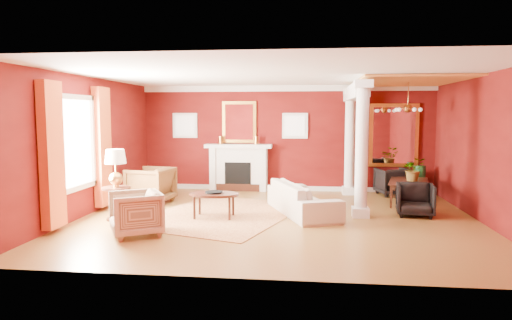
# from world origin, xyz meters

# --- Properties ---
(ground) EXTENTS (8.00, 8.00, 0.00)m
(ground) POSITION_xyz_m (0.00, 0.00, 0.00)
(ground) COLOR brown
(ground) RESTS_ON ground
(room_shell) EXTENTS (8.04, 7.04, 2.92)m
(room_shell) POSITION_xyz_m (0.00, 0.00, 2.02)
(room_shell) COLOR #63110D
(room_shell) RESTS_ON ground
(fireplace) EXTENTS (1.85, 0.42, 1.29)m
(fireplace) POSITION_xyz_m (-1.30, 3.32, 0.65)
(fireplace) COLOR white
(fireplace) RESTS_ON ground
(overmantel_mirror) EXTENTS (0.95, 0.07, 1.15)m
(overmantel_mirror) POSITION_xyz_m (-1.30, 3.45, 1.90)
(overmantel_mirror) COLOR gold
(overmantel_mirror) RESTS_ON fireplace
(flank_window_left) EXTENTS (0.70, 0.07, 0.70)m
(flank_window_left) POSITION_xyz_m (-2.85, 3.46, 1.80)
(flank_window_left) COLOR white
(flank_window_left) RESTS_ON room_shell
(flank_window_right) EXTENTS (0.70, 0.07, 0.70)m
(flank_window_right) POSITION_xyz_m (0.25, 3.46, 1.80)
(flank_window_right) COLOR white
(flank_window_right) RESTS_ON room_shell
(left_window) EXTENTS (0.21, 2.55, 2.60)m
(left_window) POSITION_xyz_m (-3.89, -0.60, 1.42)
(left_window) COLOR white
(left_window) RESTS_ON room_shell
(column_front) EXTENTS (0.36, 0.36, 2.80)m
(column_front) POSITION_xyz_m (1.70, 0.30, 1.43)
(column_front) COLOR white
(column_front) RESTS_ON ground
(column_back) EXTENTS (0.36, 0.36, 2.80)m
(column_back) POSITION_xyz_m (1.70, 3.00, 1.43)
(column_back) COLOR white
(column_back) RESTS_ON ground
(header_beam) EXTENTS (0.30, 3.20, 0.32)m
(header_beam) POSITION_xyz_m (1.70, 1.90, 2.62)
(header_beam) COLOR white
(header_beam) RESTS_ON column_front
(amber_ceiling) EXTENTS (2.30, 3.40, 0.04)m
(amber_ceiling) POSITION_xyz_m (2.85, 1.75, 2.87)
(amber_ceiling) COLOR gold
(amber_ceiling) RESTS_ON room_shell
(dining_mirror) EXTENTS (1.30, 0.07, 1.70)m
(dining_mirror) POSITION_xyz_m (2.90, 3.45, 1.55)
(dining_mirror) COLOR gold
(dining_mirror) RESTS_ON room_shell
(chandelier) EXTENTS (0.60, 0.62, 0.75)m
(chandelier) POSITION_xyz_m (2.90, 1.80, 2.25)
(chandelier) COLOR #BE843B
(chandelier) RESTS_ON room_shell
(crown_trim) EXTENTS (8.00, 0.08, 0.16)m
(crown_trim) POSITION_xyz_m (0.00, 3.46, 2.82)
(crown_trim) COLOR white
(crown_trim) RESTS_ON room_shell
(base_trim) EXTENTS (8.00, 0.08, 0.12)m
(base_trim) POSITION_xyz_m (0.00, 3.46, 0.06)
(base_trim) COLOR white
(base_trim) RESTS_ON ground
(rug) EXTENTS (3.69, 4.26, 0.01)m
(rug) POSITION_xyz_m (-1.18, 0.19, 0.01)
(rug) COLOR maroon
(rug) RESTS_ON ground
(sofa) EXTENTS (1.46, 2.38, 0.90)m
(sofa) POSITION_xyz_m (0.51, 0.47, 0.45)
(sofa) COLOR beige
(sofa) RESTS_ON ground
(armchair_leopard) EXTENTS (1.02, 1.07, 0.95)m
(armchair_leopard) POSITION_xyz_m (-3.11, 1.25, 0.48)
(armchair_leopard) COLOR black
(armchair_leopard) RESTS_ON ground
(armchair_stripe) EXTENTS (1.09, 1.11, 0.85)m
(armchair_stripe) POSITION_xyz_m (-2.37, -1.60, 0.43)
(armchair_stripe) COLOR tan
(armchair_stripe) RESTS_ON ground
(coffee_table) EXTENTS (1.02, 1.02, 0.51)m
(coffee_table) POSITION_xyz_m (-1.28, -0.13, 0.47)
(coffee_table) COLOR black
(coffee_table) RESTS_ON ground
(coffee_book) EXTENTS (0.15, 0.02, 0.20)m
(coffee_book) POSITION_xyz_m (-1.25, -0.10, 0.61)
(coffee_book) COLOR black
(coffee_book) RESTS_ON coffee_table
(side_table) EXTENTS (0.57, 0.57, 1.42)m
(side_table) POSITION_xyz_m (-3.19, -0.52, 0.95)
(side_table) COLOR black
(side_table) RESTS_ON ground
(dining_table) EXTENTS (0.88, 1.63, 0.86)m
(dining_table) POSITION_xyz_m (3.02, 1.87, 0.43)
(dining_table) COLOR black
(dining_table) RESTS_ON ground
(dining_chair_near) EXTENTS (0.81, 0.77, 0.75)m
(dining_chair_near) POSITION_xyz_m (2.84, 0.53, 0.38)
(dining_chair_near) COLOR black
(dining_chair_near) RESTS_ON ground
(dining_chair_far) EXTENTS (0.91, 0.88, 0.79)m
(dining_chair_far) POSITION_xyz_m (2.83, 3.00, 0.39)
(dining_chair_far) COLOR black
(dining_chair_far) RESTS_ON ground
(green_urn) EXTENTS (0.33, 0.33, 0.80)m
(green_urn) POSITION_xyz_m (3.50, 3.00, 0.31)
(green_urn) COLOR #16451E
(green_urn) RESTS_ON ground
(potted_plant) EXTENTS (0.56, 0.61, 0.44)m
(potted_plant) POSITION_xyz_m (3.09, 1.86, 1.08)
(potted_plant) COLOR #26591E
(potted_plant) RESTS_ON dining_table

